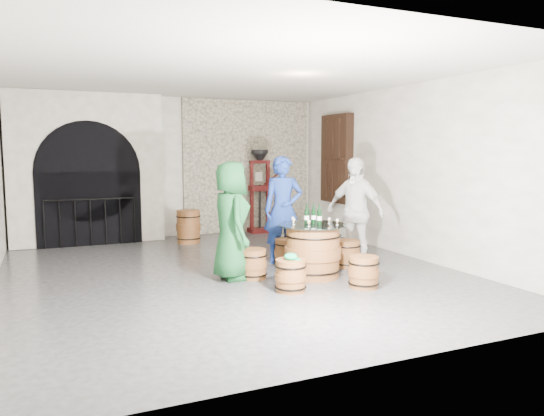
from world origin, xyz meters
name	(u,v)px	position (x,y,z in m)	size (l,w,h in m)	color
ground	(232,273)	(0.00, 0.00, 0.00)	(8.00, 8.00, 0.00)	#303032
wall_back	(174,167)	(0.00, 4.00, 1.60)	(8.00, 8.00, 0.00)	silver
wall_front	(378,194)	(0.00, -4.00, 1.60)	(8.00, 8.00, 0.00)	silver
wall_right	(408,171)	(3.50, 0.00, 1.60)	(8.00, 8.00, 0.00)	silver
ceiling	(230,72)	(0.00, 0.00, 3.20)	(8.00, 8.00, 0.00)	beige
stone_facing_panel	(247,166)	(1.80, 3.94, 1.60)	(3.20, 0.12, 3.18)	#AAA287
arched_opening	(87,170)	(-1.90, 3.74, 1.58)	(3.10, 0.60, 3.19)	silver
shuttered_window	(336,159)	(3.38, 2.40, 1.80)	(0.23, 1.10, 2.00)	black
barrel_table	(313,251)	(1.09, -0.76, 0.41)	(1.09, 1.09, 0.83)	brown
barrel_stool_left	(253,264)	(0.18, -0.48, 0.23)	(0.46, 0.46, 0.46)	brown
barrel_stool_far	(287,252)	(1.09, 0.19, 0.23)	(0.46, 0.46, 0.46)	brown
barrel_stool_right	(347,254)	(1.96, -0.39, 0.23)	(0.46, 0.46, 0.46)	brown
barrel_stool_near_right	(364,272)	(1.46, -1.64, 0.23)	(0.46, 0.46, 0.46)	brown
barrel_stool_near_left	(291,276)	(0.39, -1.41, 0.23)	(0.46, 0.46, 0.46)	brown
green_cap	(291,257)	(0.39, -1.41, 0.50)	(0.24, 0.19, 0.10)	#0C8851
person_green	(231,221)	(-0.13, -0.39, 0.91)	(0.89, 0.58, 1.83)	#134520
person_blue	(283,210)	(1.09, 0.35, 0.95)	(0.69, 0.45, 1.89)	navy
person_white	(355,211)	(2.15, -0.31, 0.94)	(1.10, 0.46, 1.87)	silver
wine_bottle_left	(307,216)	(1.02, -0.69, 0.96)	(0.08, 0.08, 0.32)	black
wine_bottle_center	(319,216)	(1.17, -0.82, 0.96)	(0.08, 0.08, 0.32)	black
wine_bottle_right	(314,215)	(1.14, -0.69, 0.96)	(0.08, 0.08, 0.32)	black
tasting_glass_a	(309,223)	(0.92, -0.95, 0.88)	(0.05, 0.05, 0.10)	#B97A23
tasting_glass_b	(329,221)	(1.36, -0.80, 0.88)	(0.05, 0.05, 0.10)	#B97A23
tasting_glass_c	(293,220)	(0.87, -0.49, 0.88)	(0.05, 0.05, 0.10)	#B97A23
tasting_glass_d	(317,219)	(1.26, -0.59, 0.88)	(0.05, 0.05, 0.10)	#B97A23
tasting_glass_e	(337,222)	(1.39, -0.99, 0.88)	(0.05, 0.05, 0.10)	#B97A23
tasting_glass_f	(294,222)	(0.80, -0.66, 0.88)	(0.05, 0.05, 0.10)	#B97A23
side_barrel	(188,227)	(0.06, 2.97, 0.35)	(0.53, 0.53, 0.71)	brown
corking_press	(260,185)	(2.03, 3.70, 1.17)	(0.82, 0.45, 2.01)	#4B0E0C
control_box	(258,177)	(2.05, 3.86, 1.35)	(0.18, 0.10, 0.22)	silver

